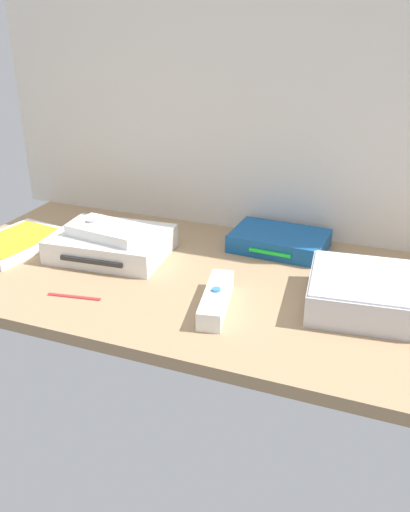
# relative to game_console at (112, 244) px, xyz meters

# --- Properties ---
(ground_plane) EXTENTS (1.00, 0.48, 0.02)m
(ground_plane) POSITION_rel_game_console_xyz_m (0.20, -0.02, -0.03)
(ground_plane) COLOR #9E7F5B
(ground_plane) RESTS_ON ground
(back_wall) EXTENTS (1.10, 0.01, 0.64)m
(back_wall) POSITION_rel_game_console_xyz_m (0.20, 0.22, 0.30)
(back_wall) COLOR silver
(back_wall) RESTS_ON ground
(game_console) EXTENTS (0.22, 0.18, 0.04)m
(game_console) POSITION_rel_game_console_xyz_m (0.00, 0.00, 0.00)
(game_console) COLOR white
(game_console) RESTS_ON ground_plane
(mini_computer) EXTENTS (0.19, 0.19, 0.05)m
(mini_computer) POSITION_rel_game_console_xyz_m (0.47, -0.03, 0.00)
(mini_computer) COLOR silver
(mini_computer) RESTS_ON ground_plane
(game_case) EXTENTS (0.16, 0.21, 0.02)m
(game_case) POSITION_rel_game_console_xyz_m (-0.20, -0.03, -0.01)
(game_case) COLOR white
(game_case) RESTS_ON ground_plane
(network_router) EXTENTS (0.19, 0.13, 0.03)m
(network_router) POSITION_rel_game_console_xyz_m (0.29, 0.14, -0.00)
(network_router) COLOR #145193
(network_router) RESTS_ON ground_plane
(remote_wand) EXTENTS (0.06, 0.15, 0.03)m
(remote_wand) POSITION_rel_game_console_xyz_m (0.25, -0.12, -0.01)
(remote_wand) COLOR white
(remote_wand) RESTS_ON ground_plane
(remote_classic_pad) EXTENTS (0.15, 0.10, 0.02)m
(remote_classic_pad) POSITION_rel_game_console_xyz_m (0.00, -0.01, 0.03)
(remote_classic_pad) COLOR white
(remote_classic_pad) RESTS_ON game_console
(stylus_pen) EXTENTS (0.09, 0.02, 0.01)m
(stylus_pen) POSITION_rel_game_console_xyz_m (0.03, -0.17, -0.02)
(stylus_pen) COLOR red
(stylus_pen) RESTS_ON ground_plane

